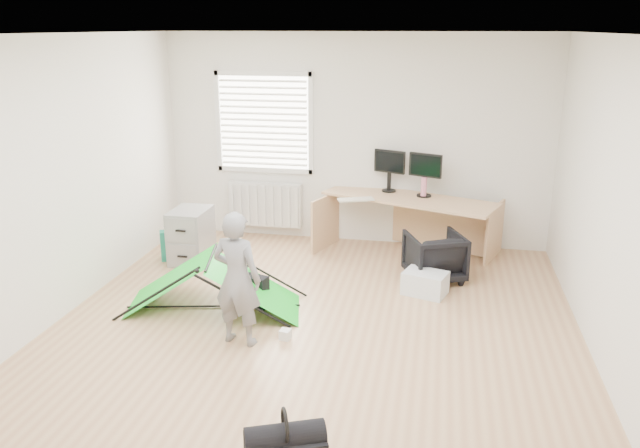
% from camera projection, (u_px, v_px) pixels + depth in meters
% --- Properties ---
extents(ground, '(5.50, 5.50, 0.00)m').
position_uv_depth(ground, '(312.00, 332.00, 5.88)').
color(ground, tan).
rests_on(ground, ground).
extents(back_wall, '(5.00, 0.02, 2.70)m').
position_uv_depth(back_wall, '(355.00, 140.00, 8.04)').
color(back_wall, silver).
rests_on(back_wall, ground).
extents(window, '(1.20, 0.06, 1.20)m').
position_uv_depth(window, '(264.00, 123.00, 8.17)').
color(window, silver).
rests_on(window, back_wall).
extents(radiator, '(1.00, 0.12, 0.60)m').
position_uv_depth(radiator, '(265.00, 204.00, 8.46)').
color(radiator, silver).
rests_on(radiator, back_wall).
extents(desk, '(2.25, 1.39, 0.73)m').
position_uv_depth(desk, '(408.00, 225.00, 7.84)').
color(desk, tan).
rests_on(desk, ground).
extents(filing_cabinet, '(0.43, 0.57, 0.66)m').
position_uv_depth(filing_cabinet, '(191.00, 236.00, 7.58)').
color(filing_cabinet, gray).
rests_on(filing_cabinet, ground).
extents(monitor_left, '(0.42, 0.23, 0.40)m').
position_uv_depth(monitor_left, '(389.00, 176.00, 7.95)').
color(monitor_left, black).
rests_on(monitor_left, desk).
extents(monitor_right, '(0.42, 0.23, 0.40)m').
position_uv_depth(monitor_right, '(425.00, 181.00, 7.72)').
color(monitor_right, black).
rests_on(monitor_right, desk).
extents(keyboard, '(0.46, 0.30, 0.02)m').
position_uv_depth(keyboard, '(356.00, 199.00, 7.60)').
color(keyboard, beige).
rests_on(keyboard, desk).
extents(thermos, '(0.08, 0.08, 0.25)m').
position_uv_depth(thermos, '(424.00, 187.00, 7.70)').
color(thermos, '#C76F88').
rests_on(thermos, desk).
extents(office_chair, '(0.78, 0.78, 0.55)m').
position_uv_depth(office_chair, '(435.00, 257.00, 7.04)').
color(office_chair, black).
rests_on(office_chair, ground).
extents(person, '(0.50, 0.37, 1.24)m').
position_uv_depth(person, '(237.00, 279.00, 5.52)').
color(person, gray).
rests_on(person, ground).
extents(kite, '(1.90, 1.15, 0.55)m').
position_uv_depth(kite, '(212.00, 283.00, 6.32)').
color(kite, '#12C524').
rests_on(kite, ground).
extents(storage_crate, '(0.52, 0.43, 0.25)m').
position_uv_depth(storage_crate, '(425.00, 283.00, 6.69)').
color(storage_crate, silver).
rests_on(storage_crate, ground).
extents(tote_bag, '(0.34, 0.25, 0.37)m').
position_uv_depth(tote_bag, '(174.00, 245.00, 7.67)').
color(tote_bag, '#1E9070').
rests_on(tote_bag, ground).
extents(laptop_bag, '(0.46, 0.25, 0.33)m').
position_uv_depth(laptop_bag, '(248.00, 289.00, 6.43)').
color(laptop_bag, black).
rests_on(laptop_bag, ground).
extents(white_box, '(0.11, 0.11, 0.09)m').
position_uv_depth(white_box, '(285.00, 334.00, 5.74)').
color(white_box, silver).
rests_on(white_box, ground).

